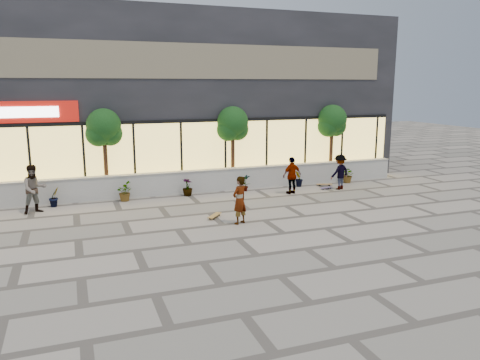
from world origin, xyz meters
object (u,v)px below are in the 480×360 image
object	(u,v)px
tree_east	(332,123)
skateboard_right_near	(324,184)
skater_center	(240,200)
skateboard_center	(215,215)
skateboard_right_far	(326,188)
skater_right_near	(292,175)
skater_left	(34,189)
tree_midwest	(104,130)
tree_mideast	(233,126)
skater_right_far	(340,172)

from	to	relation	value
tree_east	skateboard_right_near	xyz separation A→B (m)	(-1.20, -1.50, -2.91)
tree_east	skater_center	distance (m)	9.83
skateboard_center	skateboard_right_near	distance (m)	7.68
skateboard_center	skateboard_right_far	distance (m)	7.12
skater_center	skater_right_near	xyz separation A→B (m)	(3.88, 3.66, -0.02)
skater_center	skateboard_center	size ratio (longest dim) A/B	2.17
tree_east	skater_center	bearing A→B (deg)	-140.25
skater_left	skateboard_right_far	distance (m)	12.89
tree_midwest	tree_mideast	bearing A→B (deg)	0.00
skater_left	skateboard_right_far	bearing A→B (deg)	-21.35
skater_center	skateboard_center	distance (m)	1.45
tree_east	skateboard_right_far	distance (m)	3.94
skater_left	skater_right_near	distance (m)	10.87
tree_east	skateboard_right_near	world-z (taller)	tree_east
tree_east	skateboard_center	size ratio (longest dim) A/B	4.88
tree_east	skater_right_far	bearing A→B (deg)	-111.10
tree_mideast	skater_right_near	size ratio (longest dim) A/B	2.29
skater_right_far	tree_mideast	bearing A→B (deg)	-43.58
skater_left	skateboard_right_far	xyz separation A→B (m)	(12.86, -0.13, -0.88)
tree_midwest	skater_center	world-z (taller)	tree_midwest
tree_midwest	tree_mideast	size ratio (longest dim) A/B	1.00
skater_right_near	skater_right_far	size ratio (longest dim) A/B	1.02
tree_midwest	skateboard_right_near	world-z (taller)	tree_midwest
tree_midwest	tree_east	world-z (taller)	same
skater_right_near	skateboard_right_near	xyz separation A→B (m)	(2.29, 0.98, -0.78)
tree_mideast	tree_east	xyz separation A→B (m)	(5.50, 0.00, 0.00)
skater_left	skater_right_far	xyz separation A→B (m)	(13.43, -0.36, -0.11)
tree_mideast	skater_left	distance (m)	9.32
skater_right_far	skateboard_right_near	size ratio (longest dim) A/B	2.10
tree_mideast	skateboard_right_far	bearing A→B (deg)	-28.58
skateboard_center	skateboard_right_near	world-z (taller)	skateboard_center
tree_mideast	skateboard_right_near	world-z (taller)	tree_mideast
skater_right_near	skateboard_center	world-z (taller)	skater_right_near
tree_midwest	tree_mideast	world-z (taller)	same
tree_east	skater_left	size ratio (longest dim) A/B	2.06
tree_mideast	skateboard_right_near	distance (m)	5.40
skater_right_far	skateboard_center	world-z (taller)	skater_right_far
skater_right_far	skateboard_right_far	size ratio (longest dim) A/B	2.34
tree_east	skater_right_far	xyz separation A→B (m)	(-0.93, -2.41, -2.15)
tree_midwest	skateboard_right_far	distance (m)	10.64
tree_midwest	skater_right_far	xyz separation A→B (m)	(10.57, -2.41, -2.15)
skater_right_near	tree_mideast	bearing A→B (deg)	-63.04
skater_center	skateboard_right_near	bearing A→B (deg)	-172.39
skater_center	skateboard_right_far	xyz separation A→B (m)	(5.88, 3.96, -0.80)
skater_left	tree_east	bearing A→B (deg)	-12.64
skater_left	skateboard_right_near	bearing A→B (deg)	-18.38
tree_east	skater_center	size ratio (longest dim) A/B	2.25
skater_left	skateboard_right_near	distance (m)	13.19
skater_center	tree_mideast	bearing A→B (deg)	-136.33
skater_center	skater_left	world-z (taller)	skater_left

